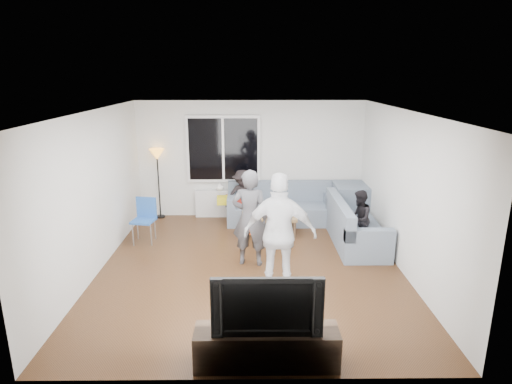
{
  "coord_description": "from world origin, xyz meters",
  "views": [
    {
      "loc": [
        0.03,
        -6.61,
        3.16
      ],
      "look_at": [
        0.1,
        0.6,
        1.15
      ],
      "focal_mm": 29.97,
      "sensor_mm": 36.0,
      "label": 1
    }
  ],
  "objects_px": {
    "sofa_right_section": "(357,222)",
    "player_right": "(280,234)",
    "player_left": "(250,218)",
    "coffee_table": "(269,224)",
    "floor_lamp": "(159,184)",
    "spectator_right": "(359,219)",
    "television": "(267,302)",
    "sofa_back_section": "(281,203)",
    "side_chair": "(143,221)",
    "spectator_back": "(242,196)",
    "tv_console": "(267,347)"
  },
  "relations": [
    {
      "from": "coffee_table",
      "to": "player_right",
      "type": "bearing_deg",
      "value": -88.45
    },
    {
      "from": "television",
      "to": "spectator_right",
      "type": "bearing_deg",
      "value": 61.54
    },
    {
      "from": "sofa_back_section",
      "to": "side_chair",
      "type": "relative_size",
      "value": 2.67
    },
    {
      "from": "sofa_back_section",
      "to": "player_left",
      "type": "bearing_deg",
      "value": -107.27
    },
    {
      "from": "player_left",
      "to": "player_right",
      "type": "distance_m",
      "value": 1.04
    },
    {
      "from": "side_chair",
      "to": "tv_console",
      "type": "xyz_separation_m",
      "value": [
        2.24,
        -3.62,
        -0.21
      ]
    },
    {
      "from": "spectator_back",
      "to": "tv_console",
      "type": "height_order",
      "value": "spectator_back"
    },
    {
      "from": "spectator_right",
      "to": "coffee_table",
      "type": "bearing_deg",
      "value": -96.2
    },
    {
      "from": "floor_lamp",
      "to": "player_right",
      "type": "bearing_deg",
      "value": -53.92
    },
    {
      "from": "spectator_right",
      "to": "television",
      "type": "height_order",
      "value": "television"
    },
    {
      "from": "player_left",
      "to": "sofa_right_section",
      "type": "bearing_deg",
      "value": -148.25
    },
    {
      "from": "sofa_back_section",
      "to": "sofa_right_section",
      "type": "distance_m",
      "value": 1.84
    },
    {
      "from": "coffee_table",
      "to": "player_right",
      "type": "height_order",
      "value": "player_right"
    },
    {
      "from": "player_left",
      "to": "television",
      "type": "relative_size",
      "value": 1.39
    },
    {
      "from": "sofa_right_section",
      "to": "spectator_right",
      "type": "relative_size",
      "value": 1.83
    },
    {
      "from": "coffee_table",
      "to": "player_right",
      "type": "distance_m",
      "value": 2.46
    },
    {
      "from": "spectator_back",
      "to": "television",
      "type": "xyz_separation_m",
      "value": [
        0.37,
        -4.8,
        0.2
      ]
    },
    {
      "from": "side_chair",
      "to": "television",
      "type": "bearing_deg",
      "value": -48.15
    },
    {
      "from": "side_chair",
      "to": "spectator_right",
      "type": "xyz_separation_m",
      "value": [
        4.07,
        -0.24,
        0.11
      ]
    },
    {
      "from": "side_chair",
      "to": "player_left",
      "type": "height_order",
      "value": "player_left"
    },
    {
      "from": "spectator_right",
      "to": "floor_lamp",
      "type": "bearing_deg",
      "value": -97.09
    },
    {
      "from": "player_right",
      "to": "spectator_right",
      "type": "height_order",
      "value": "player_right"
    },
    {
      "from": "sofa_right_section",
      "to": "spectator_back",
      "type": "relative_size",
      "value": 1.72
    },
    {
      "from": "sofa_back_section",
      "to": "player_right",
      "type": "height_order",
      "value": "player_right"
    },
    {
      "from": "side_chair",
      "to": "spectator_back",
      "type": "xyz_separation_m",
      "value": [
        1.87,
        1.18,
        0.15
      ]
    },
    {
      "from": "sofa_right_section",
      "to": "player_left",
      "type": "height_order",
      "value": "player_left"
    },
    {
      "from": "sofa_back_section",
      "to": "television",
      "type": "height_order",
      "value": "television"
    },
    {
      "from": "coffee_table",
      "to": "spectator_right",
      "type": "xyz_separation_m",
      "value": [
        1.65,
        -0.67,
        0.34
      ]
    },
    {
      "from": "sofa_right_section",
      "to": "coffee_table",
      "type": "height_order",
      "value": "sofa_right_section"
    },
    {
      "from": "side_chair",
      "to": "spectator_right",
      "type": "relative_size",
      "value": 0.79
    },
    {
      "from": "spectator_right",
      "to": "tv_console",
      "type": "distance_m",
      "value": 3.86
    },
    {
      "from": "sofa_back_section",
      "to": "coffee_table",
      "type": "distance_m",
      "value": 0.8
    },
    {
      "from": "sofa_back_section",
      "to": "coffee_table",
      "type": "height_order",
      "value": "sofa_back_section"
    },
    {
      "from": "player_right",
      "to": "spectator_back",
      "type": "relative_size",
      "value": 1.56
    },
    {
      "from": "coffee_table",
      "to": "floor_lamp",
      "type": "height_order",
      "value": "floor_lamp"
    },
    {
      "from": "sofa_back_section",
      "to": "tv_console",
      "type": "relative_size",
      "value": 1.44
    },
    {
      "from": "spectator_right",
      "to": "sofa_right_section",
      "type": "bearing_deg",
      "value": -164.04
    },
    {
      "from": "side_chair",
      "to": "spectator_right",
      "type": "distance_m",
      "value": 4.08
    },
    {
      "from": "sofa_back_section",
      "to": "spectator_right",
      "type": "height_order",
      "value": "spectator_right"
    },
    {
      "from": "player_left",
      "to": "spectator_back",
      "type": "height_order",
      "value": "player_left"
    },
    {
      "from": "player_left",
      "to": "tv_console",
      "type": "distance_m",
      "value": 2.72
    },
    {
      "from": "sofa_right_section",
      "to": "coffee_table",
      "type": "relative_size",
      "value": 1.82
    },
    {
      "from": "sofa_right_section",
      "to": "coffee_table",
      "type": "xyz_separation_m",
      "value": [
        -1.65,
        0.51,
        -0.22
      ]
    },
    {
      "from": "sofa_back_section",
      "to": "spectator_right",
      "type": "bearing_deg",
      "value": -45.43
    },
    {
      "from": "sofa_right_section",
      "to": "player_right",
      "type": "distance_m",
      "value": 2.47
    },
    {
      "from": "coffee_table",
      "to": "floor_lamp",
      "type": "xyz_separation_m",
      "value": [
        -2.42,
        1.06,
        0.58
      ]
    },
    {
      "from": "floor_lamp",
      "to": "television",
      "type": "bearing_deg",
      "value": -66.38
    },
    {
      "from": "sofa_right_section",
      "to": "coffee_table",
      "type": "bearing_deg",
      "value": 72.65
    },
    {
      "from": "sofa_right_section",
      "to": "television",
      "type": "distance_m",
      "value": 4.0
    },
    {
      "from": "player_right",
      "to": "television",
      "type": "height_order",
      "value": "player_right"
    }
  ]
}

